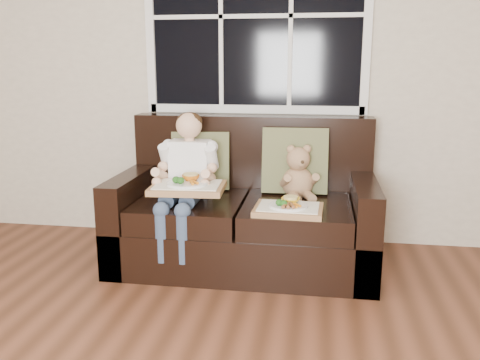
% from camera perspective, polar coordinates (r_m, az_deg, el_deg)
% --- Properties ---
extents(window_back, '(1.62, 0.04, 1.37)m').
position_cam_1_polar(window_back, '(3.79, 1.78, 17.90)').
color(window_back, black).
rests_on(window_back, room_walls).
extents(loveseat, '(1.70, 0.92, 0.96)m').
position_cam_1_polar(loveseat, '(3.47, 0.67, -4.07)').
color(loveseat, black).
rests_on(loveseat, ground).
extents(pillow_left, '(0.43, 0.24, 0.42)m').
position_cam_1_polar(pillow_left, '(3.59, -4.43, 2.14)').
color(pillow_left, '#646840').
rests_on(pillow_left, loveseat).
extents(pillow_right, '(0.45, 0.22, 0.46)m').
position_cam_1_polar(pillow_right, '(3.50, 6.18, 2.14)').
color(pillow_right, '#646840').
rests_on(pillow_right, loveseat).
extents(child, '(0.38, 0.60, 0.86)m').
position_cam_1_polar(child, '(3.34, -6.04, 1.13)').
color(child, white).
rests_on(child, loveseat).
extents(teddy_bear, '(0.25, 0.30, 0.37)m').
position_cam_1_polar(teddy_bear, '(3.39, 6.50, 0.47)').
color(teddy_bear, tan).
rests_on(teddy_bear, loveseat).
extents(tray_left, '(0.47, 0.37, 0.10)m').
position_cam_1_polar(tray_left, '(3.19, -5.88, -0.68)').
color(tray_left, '#A7814B').
rests_on(tray_left, child).
extents(tray_right, '(0.42, 0.33, 0.09)m').
position_cam_1_polar(tray_right, '(3.06, 5.47, -3.15)').
color(tray_right, '#A7814B').
rests_on(tray_right, loveseat).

